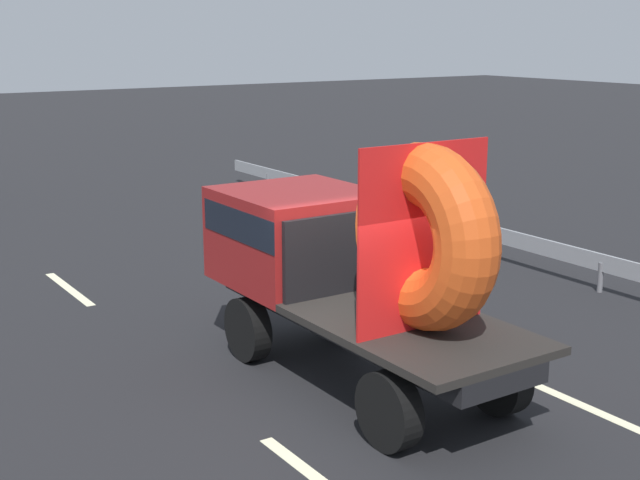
# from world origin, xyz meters

# --- Properties ---
(ground_plane) EXTENTS (120.00, 120.00, 0.00)m
(ground_plane) POSITION_xyz_m (0.00, 0.00, 0.00)
(ground_plane) COLOR black
(flatbed_truck) EXTENTS (2.02, 5.26, 3.36)m
(flatbed_truck) POSITION_xyz_m (0.18, 0.99, 1.68)
(flatbed_truck) COLOR black
(flatbed_truck) RESTS_ON ground_plane
(guardrail) EXTENTS (0.10, 15.88, 0.71)m
(guardrail) POSITION_xyz_m (6.22, 7.47, 0.53)
(guardrail) COLOR gray
(guardrail) RESTS_ON ground_plane
(lane_dash_left_far) EXTENTS (0.16, 2.42, 0.01)m
(lane_dash_left_far) POSITION_xyz_m (-1.72, 7.00, 0.00)
(lane_dash_left_far) COLOR beige
(lane_dash_left_far) RESTS_ON ground_plane
(lane_dash_right_near) EXTENTS (0.16, 2.09, 0.01)m
(lane_dash_right_near) POSITION_xyz_m (2.07, -1.88, 0.00)
(lane_dash_right_near) COLOR beige
(lane_dash_right_near) RESTS_ON ground_plane
(lane_dash_right_far) EXTENTS (0.16, 2.62, 0.01)m
(lane_dash_right_far) POSITION_xyz_m (2.07, 6.38, 0.00)
(lane_dash_right_far) COLOR beige
(lane_dash_right_far) RESTS_ON ground_plane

